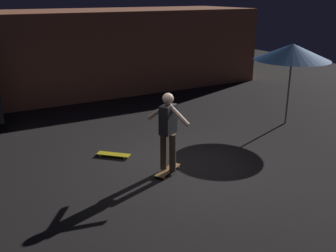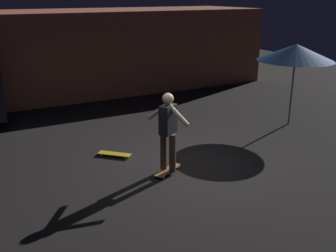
# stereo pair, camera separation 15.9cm
# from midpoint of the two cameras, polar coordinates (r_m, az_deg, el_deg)

# --- Properties ---
(ground_plane) EXTENTS (28.00, 28.00, 0.00)m
(ground_plane) POSITION_cam_midpoint_polar(r_m,az_deg,el_deg) (8.56, 1.79, -6.03)
(ground_plane) COLOR black
(low_building) EXTENTS (12.07, 3.90, 3.01)m
(low_building) POSITION_cam_midpoint_polar(r_m,az_deg,el_deg) (15.81, -9.65, 11.03)
(low_building) COLOR #B76B4C
(low_building) RESTS_ON ground_plane
(patio_umbrella) EXTENTS (2.10, 2.10, 2.30)m
(patio_umbrella) POSITION_cam_midpoint_polar(r_m,az_deg,el_deg) (11.40, 17.43, 10.33)
(patio_umbrella) COLOR slate
(patio_umbrella) RESTS_ON ground_plane
(skateboard_ridden) EXTENTS (0.77, 0.56, 0.07)m
(skateboard_ridden) POSITION_cam_midpoint_polar(r_m,az_deg,el_deg) (8.28, -0.55, -6.53)
(skateboard_ridden) COLOR olive
(skateboard_ridden) RESTS_ON ground_plane
(skateboard_spare) EXTENTS (0.70, 0.68, 0.07)m
(skateboard_spare) POSITION_cam_midpoint_polar(r_m,az_deg,el_deg) (9.15, -8.51, -4.17)
(skateboard_spare) COLOR gold
(skateboard_spare) RESTS_ON ground_plane
(skater) EXTENTS (0.57, 0.89, 1.67)m
(skater) POSITION_cam_midpoint_polar(r_m,az_deg,el_deg) (7.90, -0.58, -0.09)
(skater) COLOR brown
(skater) RESTS_ON skateboard_ridden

